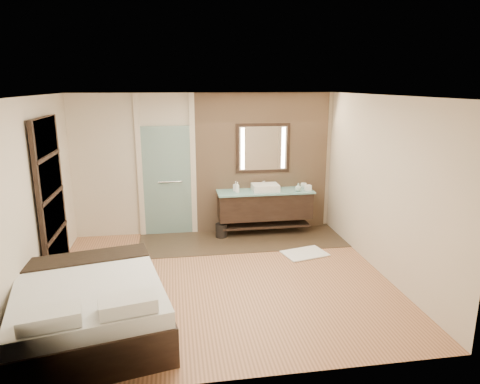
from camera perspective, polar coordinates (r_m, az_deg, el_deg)
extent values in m
plane|color=brown|center=(6.56, -2.73, -11.61)|extent=(5.00, 5.00, 0.00)
cube|color=#3B2C20|center=(8.09, 0.26, -6.40)|extent=(3.80, 1.30, 0.01)
cube|color=tan|center=(8.40, 2.98, 3.88)|extent=(2.60, 0.08, 2.70)
cube|color=black|center=(8.30, 3.32, -1.78)|extent=(1.80, 0.50, 0.50)
cube|color=black|center=(8.42, 3.29, -4.34)|extent=(1.71, 0.45, 0.04)
cube|color=#95E3DD|center=(8.21, 3.38, 0.06)|extent=(1.85, 0.55, 0.03)
cube|color=white|center=(8.19, 3.39, 0.60)|extent=(0.50, 0.38, 0.13)
cylinder|color=silver|center=(8.37, 3.11, 1.04)|extent=(0.03, 0.03, 0.18)
cylinder|color=silver|center=(8.31, 3.18, 1.51)|extent=(0.02, 0.10, 0.02)
cube|color=black|center=(8.30, 3.08, 5.85)|extent=(1.06, 0.03, 0.96)
cube|color=white|center=(8.29, 3.10, 5.84)|extent=(0.94, 0.01, 0.84)
cube|color=#FFE4BF|center=(8.21, 0.36, 5.78)|extent=(0.07, 0.01, 0.80)
cube|color=#FFE4BF|center=(8.38, 5.80, 5.87)|extent=(0.07, 0.01, 0.80)
cube|color=silver|center=(8.27, -9.67, 1.41)|extent=(0.90, 0.05, 2.10)
cylinder|color=silver|center=(8.22, -9.33, 1.35)|extent=(0.45, 0.03, 0.03)
cube|color=beige|center=(8.25, -13.24, 3.32)|extent=(0.10, 0.08, 2.70)
cube|color=beige|center=(8.23, -6.27, 3.60)|extent=(0.10, 0.08, 2.70)
cube|color=black|center=(6.92, -23.86, -0.86)|extent=(0.06, 1.20, 2.40)
cube|color=beige|center=(7.16, -23.03, -7.29)|extent=(0.02, 1.06, 0.52)
cube|color=beige|center=(6.98, -23.50, -2.79)|extent=(0.02, 1.06, 0.52)
cube|color=beige|center=(6.84, -23.98, 1.92)|extent=(0.02, 1.06, 0.52)
cube|color=beige|center=(6.76, -24.48, 6.79)|extent=(0.02, 1.06, 0.52)
cube|color=black|center=(5.51, -19.31, -15.21)|extent=(2.04, 2.35, 0.45)
cube|color=silver|center=(5.36, -19.59, -12.24)|extent=(1.98, 2.29, 0.18)
cube|color=black|center=(6.03, -19.94, -8.30)|extent=(1.65, 0.79, 0.04)
cube|color=silver|center=(4.56, -24.03, -15.08)|extent=(0.62, 0.42, 0.14)
cube|color=silver|center=(4.56, -14.74, -14.26)|extent=(0.62, 0.42, 0.14)
cube|color=white|center=(7.53, 8.63, -8.10)|extent=(0.82, 0.66, 0.02)
cylinder|color=black|center=(8.19, -2.51, -5.19)|extent=(0.25, 0.25, 0.27)
cube|color=white|center=(8.33, 9.03, 0.57)|extent=(0.12, 0.12, 0.10)
imported|color=white|center=(8.03, -0.34, 0.62)|extent=(0.10, 0.10, 0.20)
imported|color=#B2B2B2|center=(8.16, -0.58, 0.79)|extent=(0.11, 0.11, 0.19)
imported|color=#A8D3CA|center=(8.21, 7.78, 0.63)|extent=(0.15, 0.15, 0.16)
imported|color=white|center=(8.52, 8.48, 0.88)|extent=(0.14, 0.14, 0.09)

